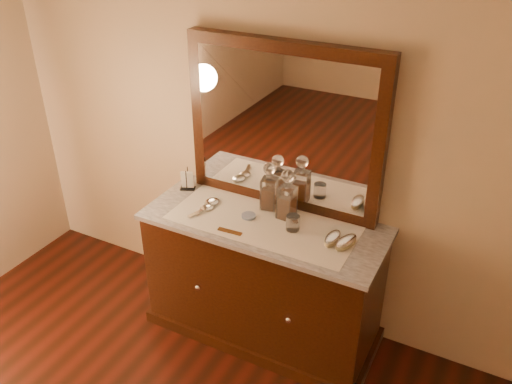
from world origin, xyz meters
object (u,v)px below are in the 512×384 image
(decanter_right, at_px, (287,199))
(brush_far, at_px, (346,242))
(mirror_frame, at_px, (284,128))
(hand_mirror_outer, at_px, (210,203))
(dresser_cabinet, at_px, (263,280))
(comb, at_px, (230,231))
(decanter_left, at_px, (269,191))
(brush_near, at_px, (332,238))
(pin_dish, at_px, (249,216))
(napkin_rack, at_px, (187,181))
(hand_mirror_inner, at_px, (205,209))

(decanter_right, xyz_separation_m, brush_far, (0.41, -0.12, -0.10))
(decanter_right, relative_size, brush_far, 1.73)
(mirror_frame, relative_size, hand_mirror_outer, 5.34)
(dresser_cabinet, height_order, comb, comb)
(decanter_left, distance_m, brush_far, 0.58)
(brush_near, relative_size, brush_far, 0.88)
(pin_dish, relative_size, napkin_rack, 0.58)
(brush_near, bearing_deg, brush_far, -1.54)
(napkin_rack, relative_size, brush_near, 0.90)
(comb, bearing_deg, hand_mirror_outer, 138.33)
(comb, relative_size, hand_mirror_outer, 0.65)
(comb, bearing_deg, hand_mirror_inner, 148.31)
(brush_near, height_order, hand_mirror_outer, brush_near)
(comb, relative_size, brush_far, 0.80)
(napkin_rack, relative_size, hand_mirror_inner, 0.73)
(hand_mirror_inner, bearing_deg, pin_dish, 10.79)
(comb, xyz_separation_m, decanter_right, (0.22, 0.29, 0.12))
(dresser_cabinet, relative_size, napkin_rack, 9.73)
(dresser_cabinet, relative_size, brush_near, 8.77)
(decanter_left, bearing_deg, hand_mirror_outer, -157.99)
(pin_dish, relative_size, comb, 0.58)
(decanter_right, height_order, hand_mirror_outer, decanter_right)
(decanter_right, relative_size, hand_mirror_inner, 1.58)
(decanter_left, bearing_deg, brush_far, -16.78)
(dresser_cabinet, height_order, decanter_left, decanter_left)
(comb, xyz_separation_m, hand_mirror_outer, (-0.26, 0.20, 0.01))
(mirror_frame, height_order, brush_near, mirror_frame)
(comb, height_order, brush_near, brush_near)
(comb, bearing_deg, mirror_frame, 71.40)
(pin_dish, xyz_separation_m, decanter_right, (0.20, 0.10, 0.11))
(mirror_frame, bearing_deg, brush_near, -31.21)
(brush_near, bearing_deg, napkin_rack, 172.58)
(brush_near, xyz_separation_m, hand_mirror_inner, (-0.80, -0.04, -0.01))
(napkin_rack, bearing_deg, pin_dish, -13.58)
(napkin_rack, xyz_separation_m, hand_mirror_outer, (0.24, -0.11, -0.04))
(mirror_frame, bearing_deg, decanter_right, -55.75)
(pin_dish, bearing_deg, dresser_cabinet, 1.47)
(pin_dish, bearing_deg, hand_mirror_inner, -169.21)
(comb, relative_size, napkin_rack, 1.01)
(pin_dish, xyz_separation_m, brush_far, (0.61, -0.01, 0.02))
(decanter_right, height_order, brush_near, decanter_right)
(hand_mirror_inner, bearing_deg, decanter_left, 31.38)
(decanter_left, height_order, brush_far, decanter_left)
(mirror_frame, relative_size, brush_far, 6.65)
(dresser_cabinet, xyz_separation_m, decanter_right, (0.10, 0.10, 0.56))
(mirror_frame, bearing_deg, decanter_left, -112.20)
(brush_near, height_order, brush_far, brush_far)
(mirror_frame, xyz_separation_m, brush_near, (0.43, -0.26, -0.47))
(decanter_right, bearing_deg, hand_mirror_inner, -161.73)
(pin_dish, bearing_deg, decanter_left, 68.31)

